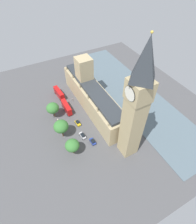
# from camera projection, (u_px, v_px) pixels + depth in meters

# --- Properties ---
(ground_plane) EXTENTS (125.72, 125.72, 0.00)m
(ground_plane) POSITION_uv_depth(u_px,v_px,m) (90.00, 108.00, 102.26)
(ground_plane) COLOR #4C4C4F
(river_thames) EXTENTS (28.19, 113.15, 0.25)m
(river_thames) POSITION_uv_depth(u_px,v_px,m) (131.00, 92.00, 111.53)
(river_thames) COLOR slate
(river_thames) RESTS_ON ground
(parliament_building) EXTENTS (11.65, 55.72, 25.78)m
(parliament_building) POSITION_uv_depth(u_px,v_px,m) (92.00, 95.00, 98.33)
(parliament_building) COLOR tan
(parliament_building) RESTS_ON ground
(clock_tower) EXTENTS (7.73, 7.73, 54.10)m
(clock_tower) POSITION_uv_depth(u_px,v_px,m) (136.00, 106.00, 62.83)
(clock_tower) COLOR tan
(clock_tower) RESTS_ON ground
(double_decker_bus_trailing) EXTENTS (3.39, 10.67, 4.75)m
(double_decker_bus_trailing) POSITION_uv_depth(u_px,v_px,m) (59.00, 93.00, 107.24)
(double_decker_bus_trailing) COLOR red
(double_decker_bus_trailing) RESTS_ON ground
(double_decker_bus_opposite_hall) EXTENTS (2.71, 10.52, 4.75)m
(double_decker_bus_opposite_hall) POSITION_uv_depth(u_px,v_px,m) (66.00, 107.00, 98.79)
(double_decker_bus_opposite_hall) COLOR red
(double_decker_bus_opposite_hall) RESTS_ON ground
(car_yellow_cab_leading) EXTENTS (2.09, 4.14, 1.74)m
(car_yellow_cab_leading) POSITION_uv_depth(u_px,v_px,m) (78.00, 123.00, 93.07)
(car_yellow_cab_leading) COLOR gold
(car_yellow_cab_leading) RESTS_ON ground
(car_silver_corner) EXTENTS (2.21, 4.62, 1.74)m
(car_silver_corner) POSITION_uv_depth(u_px,v_px,m) (83.00, 136.00, 87.35)
(car_silver_corner) COLOR #B7B7BC
(car_silver_corner) RESTS_ON ground
(car_blue_near_tower) EXTENTS (1.98, 4.03, 1.74)m
(car_blue_near_tower) POSITION_uv_depth(u_px,v_px,m) (93.00, 141.00, 84.90)
(car_blue_near_tower) COLOR navy
(car_blue_near_tower) RESTS_ON ground
(pedestrian_by_river_gate) EXTENTS (0.55, 0.63, 1.58)m
(pedestrian_by_river_gate) POSITION_uv_depth(u_px,v_px,m) (73.00, 100.00, 105.86)
(pedestrian_by_river_gate) COLOR gray
(pedestrian_by_river_gate) RESTS_ON ground
(plane_tree_kerbside) EXTENTS (6.98, 6.98, 10.42)m
(plane_tree_kerbside) POSITION_uv_depth(u_px,v_px,m) (61.00, 127.00, 82.89)
(plane_tree_kerbside) COLOR brown
(plane_tree_kerbside) RESTS_ON ground
(plane_tree_under_trees) EXTENTS (6.32, 6.32, 8.86)m
(plane_tree_under_trees) POSITION_uv_depth(u_px,v_px,m) (72.00, 145.00, 77.16)
(plane_tree_under_trees) COLOR brown
(plane_tree_under_trees) RESTS_ON ground
(plane_tree_far_end) EXTENTS (6.60, 6.60, 9.25)m
(plane_tree_far_end) POSITION_uv_depth(u_px,v_px,m) (53.00, 108.00, 92.86)
(plane_tree_far_end) COLOR brown
(plane_tree_far_end) RESTS_ON ground
(street_lamp_midblock) EXTENTS (0.56, 0.56, 6.17)m
(street_lamp_midblock) POSITION_uv_depth(u_px,v_px,m) (53.00, 112.00, 93.84)
(street_lamp_midblock) COLOR black
(street_lamp_midblock) RESTS_ON ground
(street_lamp_slot_10) EXTENTS (0.56, 0.56, 6.99)m
(street_lamp_slot_10) POSITION_uv_depth(u_px,v_px,m) (58.00, 122.00, 88.26)
(street_lamp_slot_10) COLOR black
(street_lamp_slot_10) RESTS_ON ground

